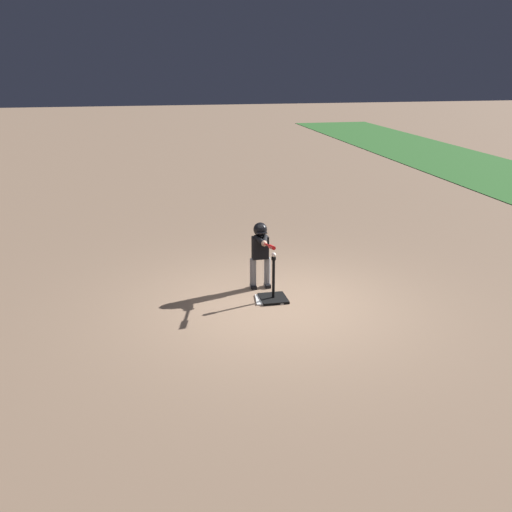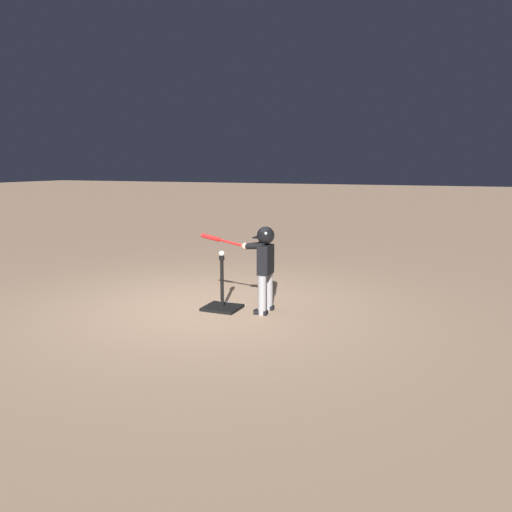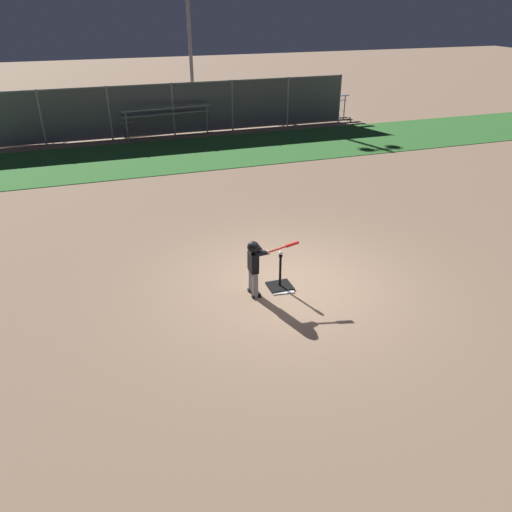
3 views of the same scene
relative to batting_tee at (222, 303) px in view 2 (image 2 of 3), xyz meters
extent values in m
plane|color=#93755B|center=(0.24, 0.02, -0.09)|extent=(90.00, 90.00, 0.00)
cube|color=white|center=(0.00, -0.07, -0.08)|extent=(0.49, 0.49, 0.02)
cube|color=black|center=(0.00, 0.00, -0.07)|extent=(0.49, 0.44, 0.04)
cylinder|color=black|center=(0.00, 0.00, 0.28)|extent=(0.05, 0.05, 0.66)
cylinder|color=black|center=(0.00, 0.00, 0.63)|extent=(0.08, 0.08, 0.05)
cylinder|color=gray|center=(-0.61, 0.03, 0.17)|extent=(0.11, 0.11, 0.53)
cube|color=black|center=(-0.59, 0.03, -0.06)|extent=(0.18, 0.09, 0.06)
cylinder|color=gray|center=(-0.60, -0.22, 0.17)|extent=(0.11, 0.11, 0.53)
cube|color=black|center=(-0.58, -0.22, -0.06)|extent=(0.18, 0.09, 0.06)
cube|color=black|center=(-0.61, -0.09, 0.64)|extent=(0.15, 0.28, 0.39)
sphere|color=tan|center=(-0.61, -0.09, 0.95)|extent=(0.20, 0.20, 0.20)
sphere|color=black|center=(-0.61, -0.09, 0.96)|extent=(0.24, 0.24, 0.24)
cube|color=black|center=(-0.51, -0.09, 0.93)|extent=(0.12, 0.18, 0.01)
cylinder|color=black|center=(-0.46, -0.05, 0.82)|extent=(0.33, 0.16, 0.12)
cylinder|color=black|center=(-0.46, -0.14, 0.82)|extent=(0.33, 0.17, 0.12)
sphere|color=tan|center=(-0.31, -0.09, 0.80)|extent=(0.10, 0.10, 0.10)
cylinder|color=red|center=(0.01, -0.09, 0.86)|extent=(0.64, 0.04, 0.15)
cylinder|color=red|center=(0.21, -0.08, 0.89)|extent=(0.28, 0.07, 0.11)
cylinder|color=black|center=(-0.33, -0.09, 0.80)|extent=(0.02, 0.05, 0.05)
sphere|color=white|center=(0.00, 0.00, 0.70)|extent=(0.07, 0.07, 0.07)
camera|label=1|loc=(8.98, -2.16, 3.72)|focal=42.00mm
camera|label=2|loc=(-2.98, 6.00, 1.88)|focal=35.00mm
camera|label=3|loc=(-3.25, -8.20, 5.22)|focal=35.00mm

